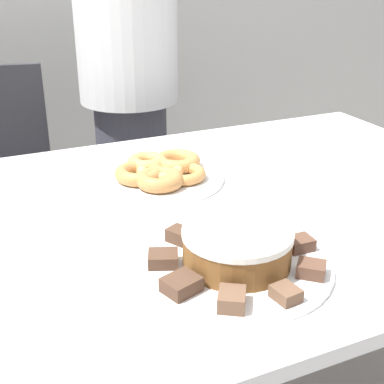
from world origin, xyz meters
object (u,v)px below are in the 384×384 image
plate_cake (236,265)px  person_standing (129,87)px  frosted_cake (237,246)px  plate_donuts (160,178)px

plate_cake → person_standing: bearing=81.5°
person_standing → plate_cake: bearing=-98.5°
person_standing → frosted_cake: person_standing is taller
person_standing → frosted_cake: (-0.17, -1.15, -0.04)m
person_standing → plate_cake: (-0.17, -1.15, -0.08)m
plate_donuts → person_standing: bearing=78.0°
plate_cake → frosted_cake: 0.04m
plate_donuts → frosted_cake: bearing=-93.0°
person_standing → frosted_cake: size_ratio=7.81×
plate_cake → frosted_cake: frosted_cake is taller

